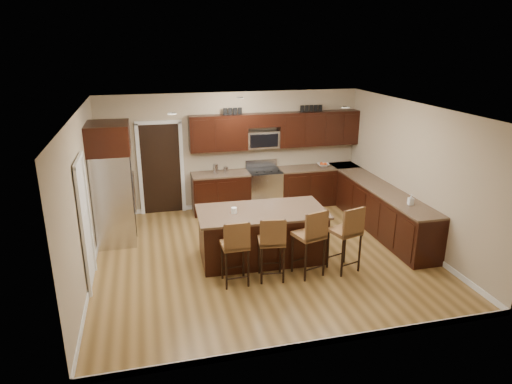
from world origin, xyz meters
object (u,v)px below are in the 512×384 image
object	(u,v)px
stool_right	(311,235)
refrigerator	(113,183)
stool_extra	(348,231)
stool_left	(236,245)
stool_mid	(272,242)
range	(264,189)
island	(262,236)

from	to	relation	value
stool_right	refrigerator	xyz separation A→B (m)	(-3.21, 2.26, 0.47)
refrigerator	stool_extra	bearing A→B (deg)	-30.34
stool_left	stool_mid	world-z (taller)	same
range	stool_left	xyz separation A→B (m)	(-1.36, -3.38, 0.23)
island	stool_extra	distance (m)	1.57
refrigerator	range	bearing A→B (deg)	18.78
stool_right	stool_extra	xyz separation A→B (m)	(0.65, 0.00, 0.00)
stool_left	stool_right	size ratio (longest dim) A/B	0.95
range	island	bearing A→B (deg)	-105.74
stool_right	stool_left	bearing A→B (deg)	163.75
island	stool_left	bearing A→B (deg)	-125.48
stool_left	stool_right	xyz separation A→B (m)	(1.28, -0.00, 0.04)
refrigerator	stool_extra	size ratio (longest dim) A/B	1.98
stool_left	range	bearing A→B (deg)	67.18
range	stool_extra	xyz separation A→B (m)	(0.56, -3.38, 0.27)
island	stool_extra	world-z (taller)	stool_extra
refrigerator	island	bearing A→B (deg)	-28.68
stool_left	island	bearing A→B (deg)	51.71
island	stool_left	size ratio (longest dim) A/B	2.06
stool_right	island	bearing A→B (deg)	110.36
range	stool_right	size ratio (longest dim) A/B	0.93
range	stool_mid	world-z (taller)	stool_mid
island	stool_mid	distance (m)	0.89
island	stool_mid	xyz separation A→B (m)	(-0.05, -0.85, 0.27)
island	stool_right	size ratio (longest dim) A/B	1.95
range	stool_right	bearing A→B (deg)	-91.45
stool_mid	refrigerator	world-z (taller)	refrigerator
refrigerator	stool_extra	world-z (taller)	refrigerator
stool_left	stool_mid	bearing A→B (deg)	-0.82
range	stool_extra	bearing A→B (deg)	-80.53
range	stool_mid	distance (m)	3.47
range	stool_mid	xyz separation A→B (m)	(-0.76, -3.38, 0.23)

